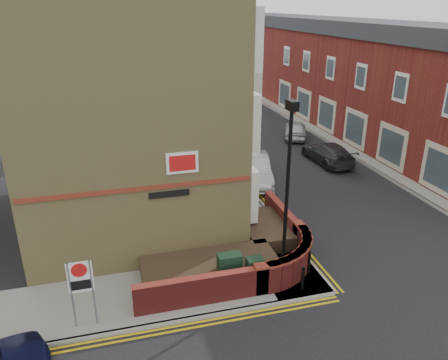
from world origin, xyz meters
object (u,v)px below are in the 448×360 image
zone_sign (81,282)px  silver_car_near (253,169)px  lamppost (287,194)px  utility_cabinet_large (230,270)px

zone_sign → silver_car_near: size_ratio=0.48×
lamppost → utility_cabinet_large: 3.24m
utility_cabinet_large → silver_car_near: (3.90, 8.91, 0.04)m
lamppost → utility_cabinet_large: size_ratio=5.25×
utility_cabinet_large → zone_sign: 4.86m
silver_car_near → zone_sign: bearing=-120.1°
utility_cabinet_large → silver_car_near: size_ratio=0.26×
utility_cabinet_large → zone_sign: bearing=-170.3°
lamppost → zone_sign: (-6.60, -0.70, -1.70)m
zone_sign → utility_cabinet_large: bearing=9.7°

